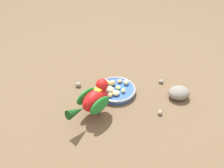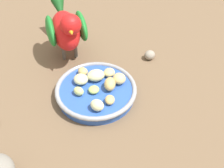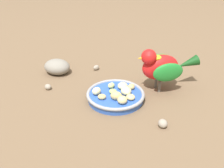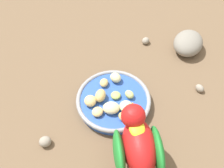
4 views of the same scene
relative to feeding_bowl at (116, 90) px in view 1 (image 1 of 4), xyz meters
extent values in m
plane|color=brown|center=(0.01, 0.02, -0.01)|extent=(4.00, 4.00, 0.00)
cylinder|color=#2D56B7|center=(0.00, 0.00, 0.00)|extent=(0.17, 0.17, 0.02)
torus|color=#93969B|center=(0.00, 0.00, 0.01)|extent=(0.18, 0.18, 0.01)
ellipsoid|color=beige|center=(-0.01, -0.03, 0.02)|extent=(0.05, 0.04, 0.02)
ellipsoid|color=beige|center=(0.02, 0.06, 0.02)|extent=(0.04, 0.04, 0.02)
ellipsoid|color=#B2CC66|center=(0.01, 0.01, 0.01)|extent=(0.03, 0.03, 0.01)
ellipsoid|color=#C6D17A|center=(0.04, 0.00, 0.02)|extent=(0.03, 0.03, 0.02)
ellipsoid|color=tan|center=(-0.03, 0.01, 0.02)|extent=(0.04, 0.04, 0.03)
ellipsoid|color=tan|center=(-0.01, 0.05, 0.02)|extent=(0.03, 0.03, 0.02)
ellipsoid|color=beige|center=(0.02, -0.03, 0.02)|extent=(0.04, 0.04, 0.02)
ellipsoid|color=tan|center=(0.00, -0.06, 0.02)|extent=(0.03, 0.03, 0.02)
ellipsoid|color=#E5C67F|center=(-0.06, 0.00, 0.02)|extent=(0.03, 0.03, 0.02)
ellipsoid|color=#E5C67F|center=(-0.05, -0.03, 0.02)|extent=(0.04, 0.04, 0.02)
cylinder|color=#59544C|center=(-0.01, -0.15, 0.00)|extent=(0.01, 0.01, 0.04)
cylinder|color=#59544C|center=(0.02, -0.16, 0.00)|extent=(0.01, 0.01, 0.04)
ellipsoid|color=red|center=(0.00, -0.16, 0.07)|extent=(0.08, 0.13, 0.08)
ellipsoid|color=#1E7F2D|center=(-0.03, -0.16, 0.07)|extent=(0.04, 0.10, 0.06)
ellipsoid|color=#1E7F2D|center=(0.04, -0.17, 0.07)|extent=(0.04, 0.10, 0.06)
cone|color=#144719|center=(-0.01, -0.25, 0.07)|extent=(0.05, 0.08, 0.05)
sphere|color=red|center=(0.01, -0.11, 0.11)|extent=(0.06, 0.06, 0.05)
cone|color=orange|center=(0.01, -0.09, 0.11)|extent=(0.02, 0.02, 0.02)
ellipsoid|color=yellow|center=(0.01, -0.14, 0.10)|extent=(0.04, 0.04, 0.01)
ellipsoid|color=gray|center=(0.25, 0.13, 0.01)|extent=(0.12, 0.12, 0.05)
ellipsoid|color=gray|center=(-0.18, -0.06, 0.00)|extent=(0.03, 0.03, 0.02)
ellipsoid|color=gray|center=(0.15, 0.18, -0.01)|extent=(0.03, 0.03, 0.02)
ellipsoid|color=gray|center=(0.22, -0.02, 0.00)|extent=(0.02, 0.03, 0.02)
camera|label=1|loc=(0.36, -0.58, 0.58)|focal=31.17mm
camera|label=2|loc=(0.19, 0.47, 0.51)|focal=51.83mm
camera|label=3|loc=(-0.69, 0.30, 0.46)|focal=45.23mm
camera|label=4|loc=(-0.11, -0.39, 0.60)|focal=47.44mm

